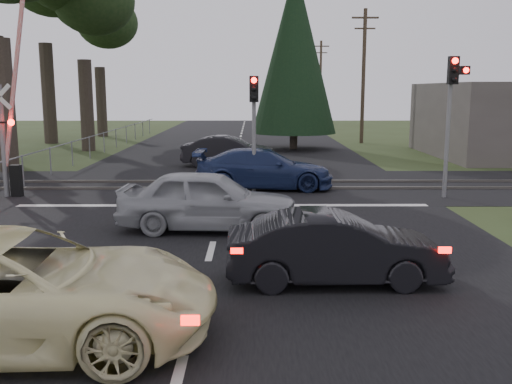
{
  "coord_description": "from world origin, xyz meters",
  "views": [
    {
      "loc": [
        0.96,
        -9.52,
        3.61
      ],
      "look_at": [
        1.03,
        3.39,
        1.3
      ],
      "focal_mm": 40.0,
      "sensor_mm": 36.0,
      "label": 1
    }
  ],
  "objects_px": {
    "cream_coupe": "(10,289)",
    "silver_car": "(208,200)",
    "crossing_signal": "(9,137)",
    "traffic_signal_right": "(452,99)",
    "dark_hatchback": "(335,248)",
    "dark_car_far": "(229,151)",
    "utility_pole_mid": "(363,74)",
    "traffic_signal_center": "(254,113)",
    "blue_sedan": "(264,169)",
    "utility_pole_far": "(320,80)"
  },
  "relations": [
    {
      "from": "cream_coupe",
      "to": "silver_car",
      "type": "relative_size",
      "value": 1.27
    },
    {
      "from": "crossing_signal",
      "to": "traffic_signal_right",
      "type": "bearing_deg",
      "value": -1.21
    },
    {
      "from": "dark_hatchback",
      "to": "dark_car_far",
      "type": "bearing_deg",
      "value": 7.91
    },
    {
      "from": "utility_pole_mid",
      "to": "dark_hatchback",
      "type": "relative_size",
      "value": 2.21
    },
    {
      "from": "cream_coupe",
      "to": "dark_hatchback",
      "type": "xyz_separation_m",
      "value": [
        5.0,
        2.61,
        -0.15
      ]
    },
    {
      "from": "traffic_signal_center",
      "to": "dark_hatchback",
      "type": "xyz_separation_m",
      "value": [
        1.51,
        -9.83,
        -2.13
      ]
    },
    {
      "from": "utility_pole_mid",
      "to": "cream_coupe",
      "type": "bearing_deg",
      "value": -109.09
    },
    {
      "from": "traffic_signal_center",
      "to": "cream_coupe",
      "type": "bearing_deg",
      "value": -105.69
    },
    {
      "from": "crossing_signal",
      "to": "utility_pole_mid",
      "type": "distance_m",
      "value": 25.78
    },
    {
      "from": "blue_sedan",
      "to": "dark_hatchback",
      "type": "bearing_deg",
      "value": -171.41
    },
    {
      "from": "traffic_signal_right",
      "to": "silver_car",
      "type": "bearing_deg",
      "value": -150.09
    },
    {
      "from": "cream_coupe",
      "to": "dark_car_far",
      "type": "distance_m",
      "value": 19.54
    },
    {
      "from": "utility_pole_far",
      "to": "cream_coupe",
      "type": "distance_m",
      "value": 57.96
    },
    {
      "from": "dark_car_far",
      "to": "dark_hatchback",
      "type": "bearing_deg",
      "value": -165.53
    },
    {
      "from": "traffic_signal_right",
      "to": "silver_car",
      "type": "xyz_separation_m",
      "value": [
        -7.75,
        -4.46,
        -2.52
      ]
    },
    {
      "from": "dark_hatchback",
      "to": "blue_sedan",
      "type": "bearing_deg",
      "value": 4.97
    },
    {
      "from": "dark_car_far",
      "to": "utility_pole_mid",
      "type": "bearing_deg",
      "value": -29.82
    },
    {
      "from": "crossing_signal",
      "to": "utility_pole_far",
      "type": "height_order",
      "value": "utility_pole_far"
    },
    {
      "from": "crossing_signal",
      "to": "utility_pole_far",
      "type": "distance_m",
      "value": 47.96
    },
    {
      "from": "crossing_signal",
      "to": "dark_hatchback",
      "type": "xyz_separation_m",
      "value": [
        9.78,
        -8.94,
        -1.38
      ]
    },
    {
      "from": "traffic_signal_right",
      "to": "dark_car_far",
      "type": "distance_m",
      "value": 11.55
    },
    {
      "from": "utility_pole_mid",
      "to": "cream_coupe",
      "type": "distance_m",
      "value": 33.85
    },
    {
      "from": "utility_pole_far",
      "to": "dark_car_far",
      "type": "relative_size",
      "value": 2.04
    },
    {
      "from": "utility_pole_mid",
      "to": "utility_pole_far",
      "type": "bearing_deg",
      "value": 90.0
    },
    {
      "from": "blue_sedan",
      "to": "utility_pole_far",
      "type": "bearing_deg",
      "value": -6.92
    },
    {
      "from": "traffic_signal_right",
      "to": "dark_car_far",
      "type": "xyz_separation_m",
      "value": [
        -7.75,
        8.16,
        -2.59
      ]
    },
    {
      "from": "utility_pole_far",
      "to": "silver_car",
      "type": "distance_m",
      "value": 50.89
    },
    {
      "from": "traffic_signal_right",
      "to": "traffic_signal_center",
      "type": "bearing_deg",
      "value": 169.59
    },
    {
      "from": "traffic_signal_right",
      "to": "silver_car",
      "type": "height_order",
      "value": "traffic_signal_right"
    },
    {
      "from": "traffic_signal_center",
      "to": "utility_pole_mid",
      "type": "distance_m",
      "value": 20.82
    },
    {
      "from": "traffic_signal_center",
      "to": "utility_pole_mid",
      "type": "bearing_deg",
      "value": 68.79
    },
    {
      "from": "traffic_signal_center",
      "to": "dark_hatchback",
      "type": "height_order",
      "value": "traffic_signal_center"
    },
    {
      "from": "utility_pole_far",
      "to": "dark_car_far",
      "type": "xyz_separation_m",
      "value": [
        -8.7,
        -37.36,
        -4.0
      ]
    },
    {
      "from": "blue_sedan",
      "to": "dark_car_far",
      "type": "height_order",
      "value": "blue_sedan"
    },
    {
      "from": "cream_coupe",
      "to": "dark_hatchback",
      "type": "bearing_deg",
      "value": -65.32
    },
    {
      "from": "crossing_signal",
      "to": "traffic_signal_center",
      "type": "bearing_deg",
      "value": 6.15
    },
    {
      "from": "traffic_signal_center",
      "to": "dark_car_far",
      "type": "bearing_deg",
      "value": 99.78
    },
    {
      "from": "traffic_signal_right",
      "to": "crossing_signal",
      "type": "bearing_deg",
      "value": 178.79
    },
    {
      "from": "crossing_signal",
      "to": "dark_hatchback",
      "type": "height_order",
      "value": "crossing_signal"
    },
    {
      "from": "crossing_signal",
      "to": "traffic_signal_right",
      "type": "relative_size",
      "value": 1.48
    },
    {
      "from": "traffic_signal_right",
      "to": "silver_car",
      "type": "relative_size",
      "value": 1.01
    },
    {
      "from": "cream_coupe",
      "to": "silver_car",
      "type": "height_order",
      "value": "cream_coupe"
    },
    {
      "from": "cream_coupe",
      "to": "dark_car_far",
      "type": "xyz_separation_m",
      "value": [
        2.3,
        19.41,
        -0.09
      ]
    },
    {
      "from": "crossing_signal",
      "to": "dark_hatchback",
      "type": "distance_m",
      "value": 13.32
    },
    {
      "from": "cream_coupe",
      "to": "silver_car",
      "type": "bearing_deg",
      "value": -21.61
    },
    {
      "from": "cream_coupe",
      "to": "dark_car_far",
      "type": "bearing_deg",
      "value": -9.67
    },
    {
      "from": "crossing_signal",
      "to": "blue_sedan",
      "type": "relative_size",
      "value": 1.37
    },
    {
      "from": "cream_coupe",
      "to": "dark_car_far",
      "type": "height_order",
      "value": "cream_coupe"
    },
    {
      "from": "crossing_signal",
      "to": "silver_car",
      "type": "xyz_separation_m",
      "value": [
        7.07,
        -4.77,
        -1.27
      ]
    },
    {
      "from": "traffic_signal_right",
      "to": "dark_hatchback",
      "type": "height_order",
      "value": "traffic_signal_right"
    }
  ]
}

